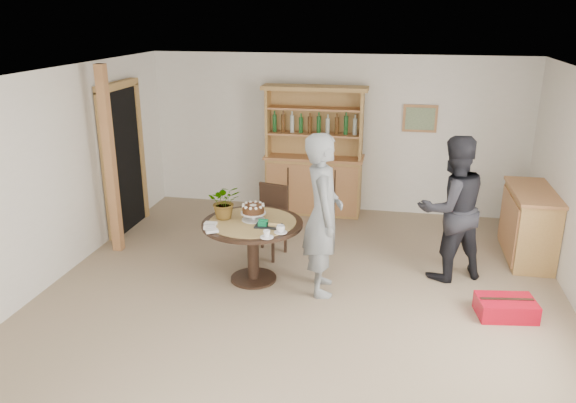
# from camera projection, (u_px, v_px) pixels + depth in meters

# --- Properties ---
(ground) EXTENTS (7.00, 7.00, 0.00)m
(ground) POSITION_uv_depth(u_px,v_px,m) (296.00, 312.00, 6.13)
(ground) COLOR #9D8A6B
(ground) RESTS_ON ground
(room_shell) EXTENTS (6.04, 7.04, 2.52)m
(room_shell) POSITION_uv_depth(u_px,v_px,m) (297.00, 157.00, 5.58)
(room_shell) COLOR white
(room_shell) RESTS_ON ground
(doorway) EXTENTS (0.13, 1.10, 2.18)m
(doorway) POSITION_uv_depth(u_px,v_px,m) (123.00, 157.00, 8.17)
(doorway) COLOR black
(doorway) RESTS_ON ground
(pine_post) EXTENTS (0.12, 0.12, 2.50)m
(pine_post) POSITION_uv_depth(u_px,v_px,m) (110.00, 161.00, 7.34)
(pine_post) COLOR #AC7948
(pine_post) RESTS_ON ground
(hutch) EXTENTS (1.62, 0.54, 2.04)m
(hutch) POSITION_uv_depth(u_px,v_px,m) (314.00, 171.00, 8.98)
(hutch) COLOR tan
(hutch) RESTS_ON ground
(sideboard) EXTENTS (0.54, 1.26, 0.94)m
(sideboard) POSITION_uv_depth(u_px,v_px,m) (529.00, 224.00, 7.34)
(sideboard) COLOR tan
(sideboard) RESTS_ON ground
(dining_table) EXTENTS (1.20, 1.20, 0.76)m
(dining_table) POSITION_uv_depth(u_px,v_px,m) (253.00, 234.00, 6.68)
(dining_table) COLOR black
(dining_table) RESTS_ON ground
(dining_chair) EXTENTS (0.52, 0.52, 0.95)m
(dining_chair) POSITION_uv_depth(u_px,v_px,m) (270.00, 216.00, 7.46)
(dining_chair) COLOR black
(dining_chair) RESTS_ON ground
(birthday_cake) EXTENTS (0.30, 0.30, 0.20)m
(birthday_cake) POSITION_uv_depth(u_px,v_px,m) (253.00, 210.00, 6.63)
(birthday_cake) COLOR white
(birthday_cake) RESTS_ON dining_table
(flower_vase) EXTENTS (0.47, 0.44, 0.42)m
(flower_vase) POSITION_uv_depth(u_px,v_px,m) (225.00, 201.00, 6.67)
(flower_vase) COLOR #3F7233
(flower_vase) RESTS_ON dining_table
(gift_tray) EXTENTS (0.30, 0.20, 0.08)m
(gift_tray) POSITION_uv_depth(u_px,v_px,m) (268.00, 224.00, 6.47)
(gift_tray) COLOR black
(gift_tray) RESTS_ON dining_table
(coffee_cup_a) EXTENTS (0.15, 0.15, 0.09)m
(coffee_cup_a) POSITION_uv_depth(u_px,v_px,m) (281.00, 229.00, 6.28)
(coffee_cup_a) COLOR white
(coffee_cup_a) RESTS_ON dining_table
(coffee_cup_b) EXTENTS (0.15, 0.15, 0.08)m
(coffee_cup_b) POSITION_uv_depth(u_px,v_px,m) (267.00, 235.00, 6.15)
(coffee_cup_b) COLOR white
(coffee_cup_b) RESTS_ON dining_table
(napkins) EXTENTS (0.24, 0.33, 0.03)m
(napkins) POSITION_uv_depth(u_px,v_px,m) (211.00, 227.00, 6.41)
(napkins) COLOR white
(napkins) RESTS_ON dining_table
(teen_boy) EXTENTS (0.58, 0.76, 1.88)m
(teen_boy) POSITION_uv_depth(u_px,v_px,m) (323.00, 215.00, 6.32)
(teen_boy) COLOR gray
(teen_boy) RESTS_ON ground
(adult_person) EXTENTS (1.07, 0.98, 1.77)m
(adult_person) POSITION_uv_depth(u_px,v_px,m) (452.00, 208.00, 6.68)
(adult_person) COLOR black
(adult_person) RESTS_ON ground
(red_suitcase) EXTENTS (0.65, 0.48, 0.21)m
(red_suitcase) POSITION_uv_depth(u_px,v_px,m) (506.00, 308.00, 6.02)
(red_suitcase) COLOR #B8091D
(red_suitcase) RESTS_ON ground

